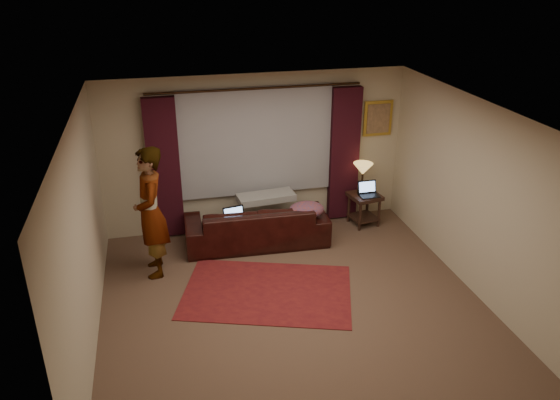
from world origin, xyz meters
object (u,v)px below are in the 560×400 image
at_px(sofa, 256,217).
at_px(laptop_sofa, 236,217).
at_px(person, 151,213).
at_px(laptop_table, 370,190).
at_px(end_table, 364,209).
at_px(tiffany_lamp, 362,178).

xyz_separation_m(sofa, laptop_sofa, (-0.35, -0.18, 0.12)).
bearing_deg(person, laptop_sofa, 102.44).
bearing_deg(laptop_table, end_table, 116.18).
relative_size(end_table, person, 0.29).
xyz_separation_m(end_table, laptop_table, (0.04, -0.08, 0.40)).
bearing_deg(laptop_sofa, sofa, 17.66).
height_order(laptop_sofa, tiffany_lamp, tiffany_lamp).
xyz_separation_m(laptop_sofa, laptop_table, (2.32, 0.33, 0.10)).
relative_size(end_table, laptop_table, 1.59).
height_order(laptop_sofa, laptop_table, laptop_table).
bearing_deg(end_table, sofa, -173.08).
bearing_deg(person, tiffany_lamp, 100.36).
xyz_separation_m(sofa, laptop_table, (1.97, 0.15, 0.22)).
height_order(sofa, person, person).
height_order(sofa, end_table, sofa).
bearing_deg(person, sofa, 105.06).
relative_size(sofa, tiffany_lamp, 4.27).
relative_size(tiffany_lamp, laptop_table, 1.51).
distance_m(sofa, tiffany_lamp, 1.96).
height_order(end_table, person, person).
distance_m(laptop_table, person, 3.65).
height_order(laptop_table, person, person).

